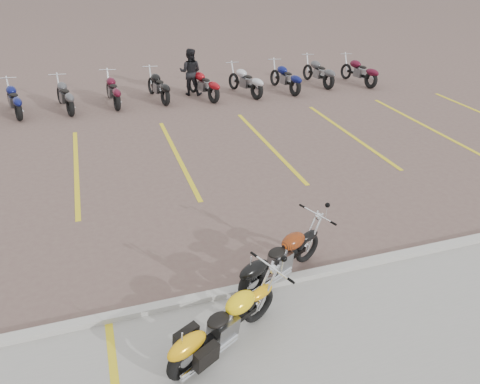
% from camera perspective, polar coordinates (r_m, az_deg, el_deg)
% --- Properties ---
extents(ground, '(100.00, 100.00, 0.00)m').
position_cam_1_polar(ground, '(9.74, -3.04, -4.72)').
color(ground, brown).
rests_on(ground, ground).
extents(curb, '(60.00, 0.18, 0.12)m').
position_cam_1_polar(curb, '(8.17, 0.73, -11.70)').
color(curb, '#ADAAA3').
rests_on(curb, ground).
extents(parking_stripes, '(38.00, 5.50, 0.01)m').
position_cam_1_polar(parking_stripes, '(13.20, -7.64, 4.41)').
color(parking_stripes, gold).
rests_on(parking_stripes, ground).
extents(yellow_cruiser, '(1.92, 1.11, 0.87)m').
position_cam_1_polar(yellow_cruiser, '(7.00, -2.44, -15.98)').
color(yellow_cruiser, black).
rests_on(yellow_cruiser, ground).
extents(flame_cruiser, '(1.88, 0.99, 0.84)m').
position_cam_1_polar(flame_cruiser, '(8.23, 4.72, -8.31)').
color(flame_cruiser, black).
rests_on(flame_cruiser, ground).
extents(person_b, '(1.04, 0.95, 1.75)m').
position_cam_1_polar(person_b, '(18.45, -6.06, 14.35)').
color(person_b, black).
rests_on(person_b, ground).
extents(bg_bike_row, '(19.18, 2.09, 1.10)m').
position_cam_1_polar(bg_bike_row, '(17.73, -12.66, 12.16)').
color(bg_bike_row, black).
rests_on(bg_bike_row, ground).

